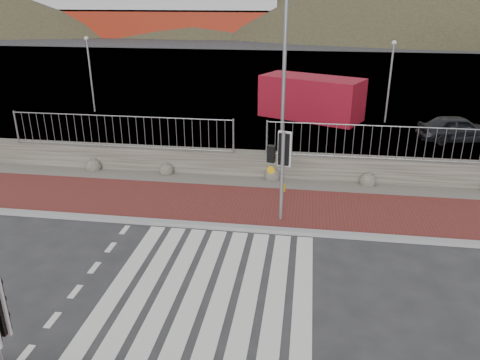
% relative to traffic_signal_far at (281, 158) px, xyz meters
% --- Properties ---
extents(ground, '(220.00, 220.00, 0.00)m').
position_rel_traffic_signal_far_xyz_m(ground, '(-1.32, -3.72, -1.98)').
color(ground, '#28282B').
rests_on(ground, ground).
extents(sidewalk_far, '(40.00, 3.00, 0.08)m').
position_rel_traffic_signal_far_xyz_m(sidewalk_far, '(-1.32, 0.78, -1.94)').
color(sidewalk_far, maroon).
rests_on(sidewalk_far, ground).
extents(kerb_far, '(40.00, 0.25, 0.12)m').
position_rel_traffic_signal_far_xyz_m(kerb_far, '(-1.32, -0.72, -1.93)').
color(kerb_far, gray).
rests_on(kerb_far, ground).
extents(zebra_crossing, '(4.62, 5.60, 0.01)m').
position_rel_traffic_signal_far_xyz_m(zebra_crossing, '(-1.32, -3.72, -1.98)').
color(zebra_crossing, silver).
rests_on(zebra_crossing, ground).
extents(gravel_strip, '(40.00, 1.50, 0.06)m').
position_rel_traffic_signal_far_xyz_m(gravel_strip, '(-1.32, 2.78, -1.95)').
color(gravel_strip, '#59544C').
rests_on(gravel_strip, ground).
extents(stone_wall, '(40.00, 0.60, 0.90)m').
position_rel_traffic_signal_far_xyz_m(stone_wall, '(-1.32, 3.58, -1.53)').
color(stone_wall, '#48443B').
rests_on(stone_wall, ground).
extents(railing, '(18.07, 0.07, 1.22)m').
position_rel_traffic_signal_far_xyz_m(railing, '(-1.32, 3.43, -0.16)').
color(railing, gray).
rests_on(railing, stone_wall).
extents(quay, '(120.00, 40.00, 0.50)m').
position_rel_traffic_signal_far_xyz_m(quay, '(-1.32, 24.18, -1.98)').
color(quay, '#4C4C4F').
rests_on(quay, ground).
extents(water, '(220.00, 50.00, 0.05)m').
position_rel_traffic_signal_far_xyz_m(water, '(-1.32, 59.18, -1.98)').
color(water, '#3F4C54').
rests_on(water, ground).
extents(hills_backdrop, '(254.00, 90.00, 100.00)m').
position_rel_traffic_signal_far_xyz_m(hills_backdrop, '(5.42, 84.18, -25.04)').
color(hills_backdrop, '#2B2F1C').
rests_on(hills_backdrop, ground).
extents(traffic_signal_far, '(0.67, 0.35, 2.74)m').
position_rel_traffic_signal_far_xyz_m(traffic_signal_far, '(0.00, 0.00, 0.00)').
color(traffic_signal_far, gray).
rests_on(traffic_signal_far, ground).
extents(streetlight, '(1.70, 0.26, 8.03)m').
position_rel_traffic_signal_far_xyz_m(streetlight, '(-0.11, 4.37, 2.53)').
color(streetlight, gray).
rests_on(streetlight, ground).
extents(shipping_container, '(5.72, 4.20, 2.20)m').
position_rel_traffic_signal_far_xyz_m(shipping_container, '(0.80, 12.50, -0.88)').
color(shipping_container, maroon).
rests_on(shipping_container, ground).
extents(car_a, '(3.67, 1.97, 1.19)m').
position_rel_traffic_signal_far_xyz_m(car_a, '(7.41, 9.18, -1.39)').
color(car_a, black).
rests_on(car_a, ground).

